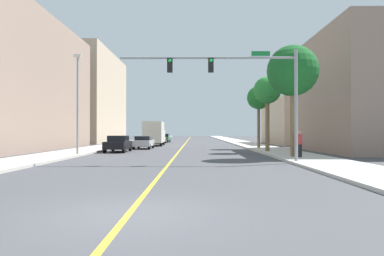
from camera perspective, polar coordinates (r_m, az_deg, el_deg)
The scene contains 17 objects.
ground at distance 50.00m, azimuth -1.26°, elevation -2.74°, with size 192.00×192.00×0.00m, color #47474C.
sidewalk_left at distance 51.09m, azimuth -11.51°, elevation -2.60°, with size 3.90×168.00×0.15m, color #B2ADA3.
sidewalk_right at distance 50.54m, azimuth 9.10°, elevation -2.63°, with size 3.90×168.00×0.15m, color beige.
lane_marking_center at distance 50.00m, azimuth -1.26°, elevation -2.74°, with size 0.16×144.00×0.01m, color yellow.
building_left_far at distance 65.05m, azimuth -19.61°, elevation 4.64°, with size 15.94×21.41×15.54m, color tan.
building_right_far at distance 54.42m, azimuth 20.76°, elevation 0.94°, with size 15.17×15.09×6.59m, color tan.
traffic_signal_mast at distance 20.96m, azimuth 8.26°, elevation 7.97°, with size 10.58×0.36×6.63m.
street_lamp at distance 28.43m, azimuth -18.36°, elevation 4.61°, with size 0.56×0.28×7.75m.
palm_near at distance 25.53m, azimuth 16.26°, elevation 8.97°, with size 3.57×3.57×7.80m.
palm_mid at distance 31.72m, azimuth 12.32°, elevation 5.89°, with size 2.45×2.45×6.66m.
palm_far at distance 38.28m, azimuth 10.94°, elevation 4.79°, with size 2.52×2.52×6.68m.
car_black at distance 32.50m, azimuth -12.08°, elevation -2.54°, with size 1.92×4.30×1.51m.
car_red at distance 54.63m, azimuth -5.36°, elevation -1.77°, with size 1.77×3.93×1.45m.
car_silver at distance 37.92m, azimuth -7.98°, elevation -2.32°, with size 1.88×4.20×1.39m.
car_green at distance 60.56m, azimuth -4.57°, elevation -1.65°, with size 1.88×4.26×1.49m.
delivery_truck at distance 46.14m, azimuth -6.25°, elevation -0.84°, with size 2.56×7.33×3.16m.
pedestrian at distance 24.63m, azimuth 17.32°, elevation -2.53°, with size 0.38×0.38×1.78m.
Camera 1 is at (1.52, -7.94, 1.89)m, focal length 32.32 mm.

